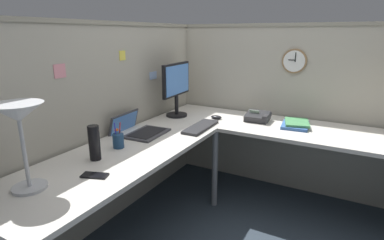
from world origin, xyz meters
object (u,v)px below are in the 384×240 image
object	(u,v)px
monitor	(176,86)
desk_lamp_dome	(19,120)
office_phone	(258,117)
wall_clock	(294,61)
pen_cup	(118,140)
computer_mouse	(216,117)
cell_phone	(95,175)
keyboard	(201,127)
thermos_flask	(94,143)
book_stack	(296,124)
laptop	(137,130)

from	to	relation	value
monitor	desk_lamp_dome	size ratio (longest dim) A/B	1.12
office_phone	wall_clock	distance (m)	0.61
pen_cup	monitor	bearing A→B (deg)	5.43
pen_cup	computer_mouse	bearing A→B (deg)	-16.07
computer_mouse	cell_phone	distance (m)	1.40
pen_cup	cell_phone	world-z (taller)	pen_cup
pen_cup	keyboard	bearing A→B (deg)	-23.50
thermos_flask	office_phone	size ratio (longest dim) A/B	1.05
monitor	book_stack	world-z (taller)	monitor
monitor	book_stack	xyz separation A→B (m)	(0.20, -1.06, -0.27)
cell_phone	office_phone	bearing A→B (deg)	-37.05
keyboard	pen_cup	world-z (taller)	pen_cup
computer_mouse	cell_phone	bearing A→B (deg)	175.83
keyboard	wall_clock	bearing A→B (deg)	-38.89
thermos_flask	office_phone	xyz separation A→B (m)	(1.34, -0.63, -0.07)
computer_mouse	wall_clock	bearing A→B (deg)	-54.11
computer_mouse	office_phone	size ratio (longest dim) A/B	0.49
book_stack	pen_cup	bearing A→B (deg)	138.64
monitor	desk_lamp_dome	distance (m)	1.57
pen_cup	wall_clock	bearing A→B (deg)	-31.38
cell_phone	computer_mouse	bearing A→B (deg)	-24.24
laptop	book_stack	world-z (taller)	laptop
wall_clock	keyboard	bearing A→B (deg)	142.45
desk_lamp_dome	wall_clock	world-z (taller)	wall_clock
monitor	cell_phone	distance (m)	1.37
monitor	laptop	world-z (taller)	monitor
pen_cup	wall_clock	xyz separation A→B (m)	(1.41, -0.86, 0.47)
wall_clock	cell_phone	bearing A→B (deg)	159.56
desk_lamp_dome	book_stack	world-z (taller)	desk_lamp_dome
pen_cup	book_stack	world-z (taller)	pen_cup
book_stack	wall_clock	bearing A→B (deg)	20.75
keyboard	office_phone	size ratio (longest dim) A/B	2.04
office_phone	desk_lamp_dome	bearing A→B (deg)	159.98
desk_lamp_dome	office_phone	distance (m)	1.91
monitor	pen_cup	size ratio (longest dim) A/B	2.78
desk_lamp_dome	cell_phone	size ratio (longest dim) A/B	3.09
pen_cup	wall_clock	size ratio (longest dim) A/B	0.82
cell_phone	wall_clock	distance (m)	2.00
computer_mouse	book_stack	bearing A→B (deg)	-80.78
keyboard	cell_phone	distance (m)	1.08
cell_phone	book_stack	world-z (taller)	book_stack
computer_mouse	cell_phone	size ratio (longest dim) A/B	0.72
laptop	book_stack	xyz separation A→B (m)	(0.79, -1.07, -0.00)
thermos_flask	wall_clock	size ratio (longest dim) A/B	1.00
computer_mouse	wall_clock	size ratio (longest dim) A/B	0.47
desk_lamp_dome	pen_cup	bearing A→B (deg)	0.09
computer_mouse	pen_cup	world-z (taller)	pen_cup
thermos_flask	office_phone	world-z (taller)	thermos_flask
monitor	cell_phone	size ratio (longest dim) A/B	3.47
keyboard	cell_phone	world-z (taller)	keyboard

